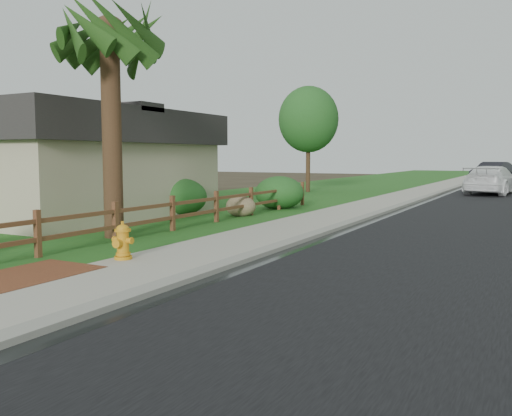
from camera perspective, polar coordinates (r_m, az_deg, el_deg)
The scene contains 17 objects.
ground at distance 9.95m, azimuth -10.20°, elevation -7.67°, with size 120.00×120.00×0.00m, color #32281B.
curb at distance 43.00m, azimuth 20.68°, elevation 2.20°, with size 0.40×90.00×0.12m, color gray.
wet_gutter at distance 42.96m, azimuth 21.15°, elevation 2.13°, with size 0.50×90.00×0.00m, color black.
sidewalk at distance 43.19m, azimuth 18.97°, elevation 2.26°, with size 2.20×90.00×0.10m, color #ACA896.
grass_strip at distance 43.54m, azimuth 16.51°, elevation 2.33°, with size 1.60×90.00×0.06m, color #16501B.
lawn_near at distance 44.89m, azimuth 9.99°, elevation 2.55°, with size 9.00×90.00×0.04m, color #16501B.
brick_patch at distance 10.78m, azimuth -22.86°, elevation -6.71°, with size 1.60×2.40×0.11m, color brown.
ranch_fence at distance 17.06m, azimuth -6.35°, elevation -0.05°, with size 0.12×16.92×1.10m.
palm_tree at distance 15.51m, azimuth -15.19°, elevation 17.47°, with size 3.60×3.60×6.60m.
house at distance 22.43m, azimuth -21.30°, elevation 4.67°, with size 10.60×9.60×4.05m.
fire_hydrant at distance 11.67m, azimuth -13.85°, elevation -3.47°, with size 0.52×0.42×0.80m.
white_suv at distance 34.82m, azimuth 23.59°, elevation 2.72°, with size 2.33×5.73×1.66m, color white.
dark_car_far at distance 49.79m, azimuth 23.63°, elevation 3.46°, with size 1.86×5.33×1.76m, color black.
boulder at distance 20.06m, azimuth -1.62°, elevation 0.17°, with size 1.19×0.89×0.79m, color brown.
shrub_c at distance 20.79m, azimuth -7.86°, elevation 1.16°, with size 1.95×1.95×1.41m, color #214D1B.
shrub_d at distance 22.94m, azimuth 2.48°, elevation 1.61°, with size 2.07×2.07×1.41m, color #214D1B.
tree_near_left at distance 33.79m, azimuth 5.54°, elevation 9.25°, with size 3.68×3.68×6.53m.
Camera 1 is at (6.05, -7.57, 2.25)m, focal length 38.00 mm.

